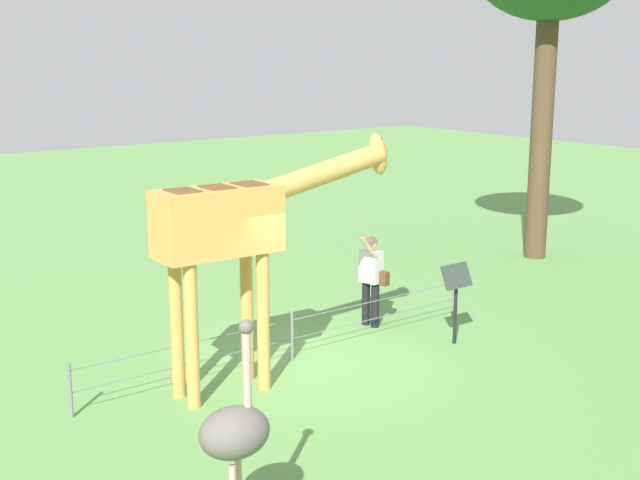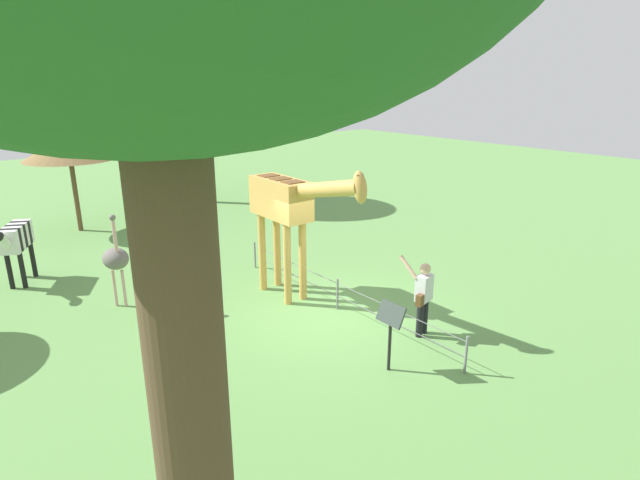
{
  "view_description": "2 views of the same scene",
  "coord_description": "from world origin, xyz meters",
  "px_view_note": "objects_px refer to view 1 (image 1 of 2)",
  "views": [
    {
      "loc": [
        -7.15,
        -9.94,
        4.65
      ],
      "look_at": [
        1.04,
        0.86,
        1.63
      ],
      "focal_mm": 47.88,
      "sensor_mm": 36.0,
      "label": 1
    },
    {
      "loc": [
        8.12,
        -6.99,
        5.15
      ],
      "look_at": [
        0.27,
        -0.54,
        1.9
      ],
      "focal_mm": 28.82,
      "sensor_mm": 36.0,
      "label": 2
    }
  ],
  "objects_px": {
    "ostrich": "(235,433)",
    "info_sign": "(456,287)",
    "visitor": "(371,275)",
    "giraffe": "(238,229)"
  },
  "relations": [
    {
      "from": "ostrich",
      "to": "info_sign",
      "type": "relative_size",
      "value": 1.7
    },
    {
      "from": "info_sign",
      "to": "giraffe",
      "type": "bearing_deg",
      "value": 172.36
    },
    {
      "from": "giraffe",
      "to": "visitor",
      "type": "height_order",
      "value": "giraffe"
    },
    {
      "from": "visitor",
      "to": "ostrich",
      "type": "xyz_separation_m",
      "value": [
        -5.37,
        -4.34,
        0.27
      ]
    },
    {
      "from": "visitor",
      "to": "ostrich",
      "type": "bearing_deg",
      "value": -141.1
    },
    {
      "from": "visitor",
      "to": "info_sign",
      "type": "distance_m",
      "value": 1.59
    },
    {
      "from": "info_sign",
      "to": "visitor",
      "type": "bearing_deg",
      "value": 108.57
    },
    {
      "from": "giraffe",
      "to": "visitor",
      "type": "relative_size",
      "value": 2.23
    },
    {
      "from": "giraffe",
      "to": "visitor",
      "type": "xyz_separation_m",
      "value": [
        3.24,
        1.0,
        -1.39
      ]
    },
    {
      "from": "giraffe",
      "to": "ostrich",
      "type": "relative_size",
      "value": 1.69
    }
  ]
}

